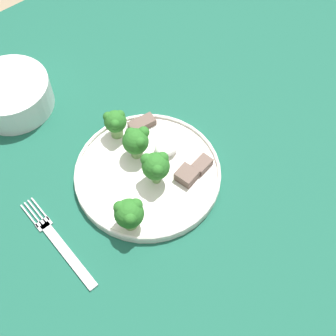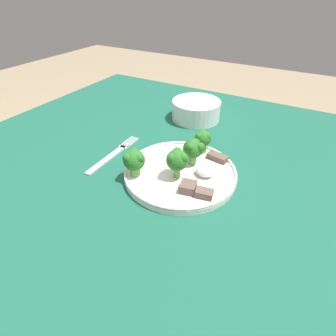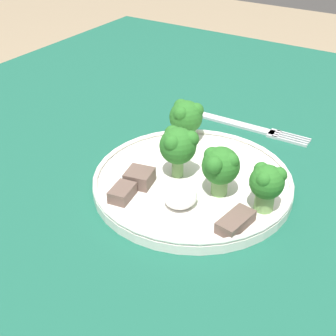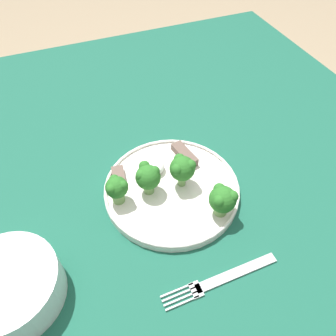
# 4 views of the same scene
# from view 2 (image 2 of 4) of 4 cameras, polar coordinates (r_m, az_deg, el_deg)

# --- Properties ---
(ground_plane) EXTENTS (8.00, 8.00, 0.00)m
(ground_plane) POSITION_cam_2_polar(r_m,az_deg,el_deg) (1.21, 1.75, -32.02)
(ground_plane) COLOR #9E896B
(table) EXTENTS (1.23, 1.09, 0.77)m
(table) POSITION_cam_2_polar(r_m,az_deg,el_deg) (0.64, 2.83, -8.95)
(table) COLOR #195642
(table) RESTS_ON ground_plane
(dinner_plate) EXTENTS (0.25, 0.25, 0.02)m
(dinner_plate) POSITION_cam_2_polar(r_m,az_deg,el_deg) (0.58, 2.67, -0.96)
(dinner_plate) COLOR white
(dinner_plate) RESTS_ON table
(fork) EXTENTS (0.02, 0.19, 0.00)m
(fork) POSITION_cam_2_polar(r_m,az_deg,el_deg) (0.67, -11.82, 2.92)
(fork) COLOR silver
(fork) RESTS_ON table
(cream_bowl) EXTENTS (0.15, 0.15, 0.06)m
(cream_bowl) POSITION_cam_2_polar(r_m,az_deg,el_deg) (0.83, 6.11, 12.36)
(cream_bowl) COLOR white
(cream_bowl) RESTS_ON table
(broccoli_floret_near_rim_left) EXTENTS (0.05, 0.05, 0.07)m
(broccoli_floret_near_rim_left) POSITION_cam_2_polar(r_m,az_deg,el_deg) (0.54, 1.99, 1.78)
(broccoli_floret_near_rim_left) COLOR #709E56
(broccoli_floret_near_rim_left) RESTS_ON dinner_plate
(broccoli_floret_center_left) EXTENTS (0.05, 0.05, 0.06)m
(broccoli_floret_center_left) POSITION_cam_2_polar(r_m,az_deg,el_deg) (0.55, -7.38, 1.69)
(broccoli_floret_center_left) COLOR #709E56
(broccoli_floret_center_left) RESTS_ON dinner_plate
(broccoli_floret_back_left) EXTENTS (0.05, 0.04, 0.06)m
(broccoli_floret_back_left) POSITION_cam_2_polar(r_m,az_deg,el_deg) (0.58, 5.79, 4.07)
(broccoli_floret_back_left) COLOR #709E56
(broccoli_floret_back_left) RESTS_ON dinner_plate
(broccoli_floret_front_left) EXTENTS (0.04, 0.04, 0.06)m
(broccoli_floret_front_left) POSITION_cam_2_polar(r_m,az_deg,el_deg) (0.63, 7.48, 6.26)
(broccoli_floret_front_left) COLOR #709E56
(broccoli_floret_front_left) RESTS_ON dinner_plate
(meat_slice_front_slice) EXTENTS (0.05, 0.03, 0.01)m
(meat_slice_front_slice) POSITION_cam_2_polar(r_m,az_deg,el_deg) (0.62, 10.73, 2.34)
(meat_slice_front_slice) COLOR brown
(meat_slice_front_slice) RESTS_ON dinner_plate
(meat_slice_middle_slice) EXTENTS (0.04, 0.03, 0.01)m
(meat_slice_middle_slice) POSITION_cam_2_polar(r_m,az_deg,el_deg) (0.52, 7.88, -5.51)
(meat_slice_middle_slice) COLOR brown
(meat_slice_middle_slice) RESTS_ON dinner_plate
(meat_slice_rear_slice) EXTENTS (0.04, 0.04, 0.02)m
(meat_slice_rear_slice) POSITION_cam_2_polar(r_m,az_deg,el_deg) (0.52, 4.39, -4.16)
(meat_slice_rear_slice) COLOR brown
(meat_slice_rear_slice) RESTS_ON dinner_plate
(sauce_dollop) EXTENTS (0.04, 0.04, 0.02)m
(sauce_dollop) POSITION_cam_2_polar(r_m,az_deg,el_deg) (0.57, 8.09, -0.62)
(sauce_dollop) COLOR white
(sauce_dollop) RESTS_ON dinner_plate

